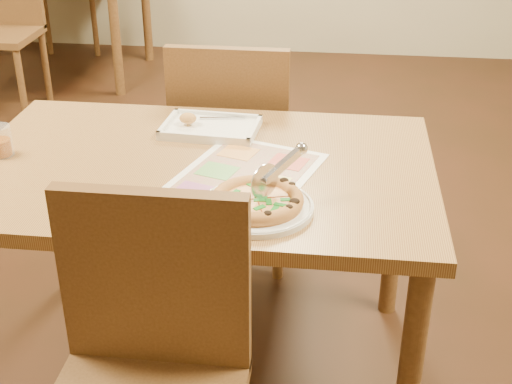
# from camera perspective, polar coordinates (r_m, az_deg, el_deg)

# --- Properties ---
(dining_table) EXTENTS (1.30, 0.85, 0.72)m
(dining_table) POSITION_cam_1_polar(r_m,az_deg,el_deg) (2.02, -4.51, 0.10)
(dining_table) COLOR olive
(dining_table) RESTS_ON ground
(chair_near) EXTENTS (0.42, 0.42, 0.47)m
(chair_near) POSITION_cam_1_polar(r_m,az_deg,el_deg) (1.57, -8.68, -12.31)
(chair_near) COLOR brown
(chair_near) RESTS_ON ground
(chair_far) EXTENTS (0.42, 0.42, 0.47)m
(chair_far) POSITION_cam_1_polar(r_m,az_deg,el_deg) (2.59, -1.91, 4.93)
(chair_far) COLOR brown
(chair_far) RESTS_ON ground
(bg_chair_near) EXTENTS (0.42, 0.42, 0.47)m
(bg_chair_near) POSITION_cam_1_polar(r_m,az_deg,el_deg) (4.53, -19.63, 13.45)
(bg_chair_near) COLOR brown
(bg_chair_near) RESTS_ON ground
(plate) EXTENTS (0.34, 0.34, 0.02)m
(plate) POSITION_cam_1_polar(r_m,az_deg,el_deg) (1.74, -0.00, -1.23)
(plate) COLOR silver
(plate) RESTS_ON dining_table
(pizza) EXTENTS (0.23, 0.23, 0.03)m
(pizza) POSITION_cam_1_polar(r_m,az_deg,el_deg) (1.73, 0.08, -0.66)
(pizza) COLOR #CE9046
(pizza) RESTS_ON plate
(pizza_cutter) EXTENTS (0.12, 0.14, 0.10)m
(pizza_cutter) POSITION_cam_1_polar(r_m,az_deg,el_deg) (1.73, 1.67, 1.73)
(pizza_cutter) COLOR silver
(pizza_cutter) RESTS_ON pizza
(appetizer_tray) EXTENTS (0.30, 0.22, 0.05)m
(appetizer_tray) POSITION_cam_1_polar(r_m,az_deg,el_deg) (2.19, -3.78, 5.11)
(appetizer_tray) COLOR white
(appetizer_tray) RESTS_ON dining_table
(glass_tumbler) EXTENTS (0.07, 0.07, 0.09)m
(glass_tumbler) POSITION_cam_1_polar(r_m,az_deg,el_deg) (2.14, -19.82, 3.73)
(glass_tumbler) COLOR #873F0A
(glass_tumbler) RESTS_ON dining_table
(menu) EXTENTS (0.45, 0.54, 0.00)m
(menu) POSITION_cam_1_polar(r_m,az_deg,el_deg) (1.90, -1.07, 1.23)
(menu) COLOR white
(menu) RESTS_ON dining_table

